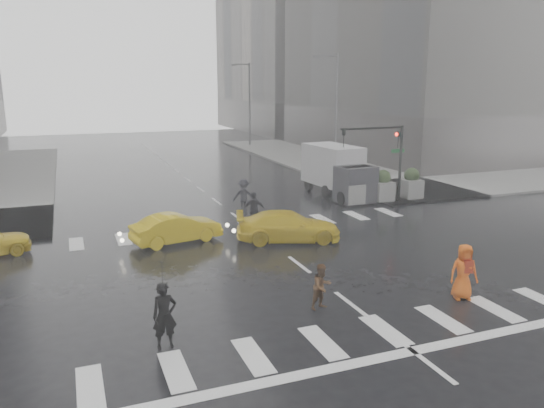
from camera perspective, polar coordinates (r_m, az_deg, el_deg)
name	(u,v)px	position (r m, az deg, el deg)	size (l,w,h in m)	color
ground	(299,265)	(20.71, 2.94, -6.52)	(120.00, 120.00, 0.00)	black
sidewalk_ne	(429,168)	(45.29, 16.57, 3.74)	(35.00, 35.00, 0.15)	slate
building_ne_far	(325,17)	(83.11, 5.70, 19.35)	(26.05, 26.05, 36.00)	gray
road_markings	(299,264)	(20.71, 2.94, -6.50)	(18.00, 48.00, 0.01)	silver
traffic_signal_pole	(386,148)	(31.15, 12.20, 5.87)	(4.45, 0.42, 4.50)	black
street_lamp_near	(334,109)	(40.54, 6.71, 10.10)	(2.15, 0.22, 9.00)	#59595B
street_lamp_far	(248,101)	(58.95, -2.56, 11.03)	(2.15, 0.22, 9.00)	#59595B
planter_west	(353,189)	(30.62, 8.66, 1.66)	(1.10, 1.10, 1.80)	slate
planter_mid	(383,186)	(31.65, 11.81, 1.89)	(1.10, 1.10, 1.80)	slate
planter_east	(411,184)	(32.77, 14.75, 2.11)	(1.10, 1.10, 1.80)	slate
pedestrian_black	(163,291)	(14.28, -11.60, -9.20)	(1.00, 1.02, 2.43)	black
pedestrian_brown	(322,287)	(16.66, 5.39, -8.83)	(0.71, 0.55, 1.46)	#4F321C
pedestrian_orange	(464,272)	(18.35, 19.93, -6.85)	(1.04, 0.85, 1.84)	#EB5B10
pedestrian_far_a	(254,210)	(25.66, -1.93, -0.63)	(1.03, 0.63, 1.75)	black
pedestrian_far_b	(243,196)	(28.65, -3.08, 0.88)	(1.19, 0.66, 1.84)	black
taxi_mid	(176,228)	(23.67, -10.24, -2.58)	(1.37, 3.93, 1.30)	#E0BD0B
taxi_rear	(288,226)	(23.53, 1.76, -2.41)	(1.87, 4.07, 1.34)	#E0BD0B
box_truck	(338,170)	(32.83, 7.16, 3.64)	(2.18, 5.81, 3.08)	silver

